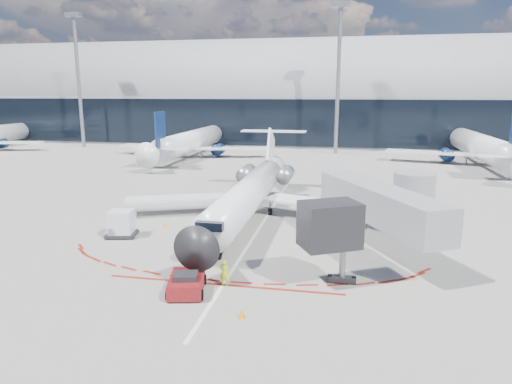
% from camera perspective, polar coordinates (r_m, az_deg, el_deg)
% --- Properties ---
extents(ground, '(260.00, 260.00, 0.00)m').
position_cam_1_polar(ground, '(37.54, 0.45, -4.51)').
color(ground, slate).
rests_on(ground, ground).
extents(apron_centerline, '(0.25, 40.00, 0.01)m').
position_cam_1_polar(apron_centerline, '(39.43, 0.98, -3.67)').
color(apron_centerline, silver).
rests_on(apron_centerline, ground).
extents(apron_stop_bar, '(14.00, 0.25, 0.01)m').
position_cam_1_polar(apron_stop_bar, '(27.01, -4.14, -11.49)').
color(apron_stop_bar, maroon).
rests_on(apron_stop_bar, ground).
extents(terminal_building, '(150.00, 24.15, 24.00)m').
position_cam_1_polar(terminal_building, '(100.52, 7.41, 10.98)').
color(terminal_building, '#95989B').
rests_on(terminal_building, ground).
extents(jet_bridge, '(10.03, 15.20, 4.90)m').
position_cam_1_polar(jet_bridge, '(33.40, 16.22, -1.81)').
color(jet_bridge, gray).
rests_on(jet_bridge, ground).
extents(light_mast_west, '(0.70, 0.70, 25.00)m').
position_cam_1_polar(light_mast_west, '(97.99, -21.26, 12.55)').
color(light_mast_west, gray).
rests_on(light_mast_west, ground).
extents(light_mast_centre, '(0.70, 0.70, 25.00)m').
position_cam_1_polar(light_mast_centre, '(83.33, 10.22, 13.34)').
color(light_mast_centre, gray).
rests_on(light_mast_centre, ground).
extents(regional_jet, '(23.24, 28.66, 7.18)m').
position_cam_1_polar(regional_jet, '(39.89, -0.64, 0.07)').
color(regional_jet, silver).
rests_on(regional_jet, ground).
extents(pushback_tug, '(2.53, 4.78, 1.22)m').
position_cam_1_polar(pushback_tug, '(26.13, -8.66, -11.19)').
color(pushback_tug, '#590C10').
rests_on(pushback_tug, ground).
extents(ramp_worker, '(0.59, 0.40, 1.56)m').
position_cam_1_polar(ramp_worker, '(26.63, -3.97, -10.04)').
color(ramp_worker, '#CDF71A').
rests_on(ramp_worker, ground).
extents(uld_container, '(2.48, 2.22, 2.04)m').
position_cam_1_polar(uld_container, '(36.58, -16.50, -3.85)').
color(uld_container, black).
rests_on(uld_container, ground).
extents(safety_cone_left, '(0.33, 0.33, 0.45)m').
position_cam_1_polar(safety_cone_left, '(38.19, -11.25, -4.11)').
color(safety_cone_left, orange).
rests_on(safety_cone_left, ground).
extents(safety_cone_right, '(0.34, 0.34, 0.47)m').
position_cam_1_polar(safety_cone_right, '(23.31, -1.79, -14.93)').
color(safety_cone_right, orange).
rests_on(safety_cone_right, ground).
extents(bg_airliner_1, '(31.61, 33.47, 10.23)m').
position_cam_1_polar(bg_airliner_1, '(79.44, -8.08, 8.13)').
color(bg_airliner_1, silver).
rests_on(bg_airliner_1, ground).
extents(bg_airliner_2, '(32.92, 34.85, 10.65)m').
position_cam_1_polar(bg_airliner_2, '(78.05, 26.48, 7.03)').
color(bg_airliner_2, silver).
rests_on(bg_airliner_2, ground).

